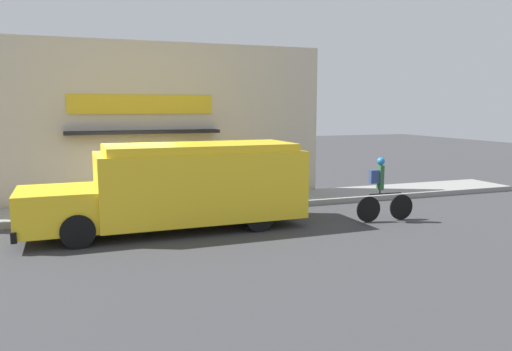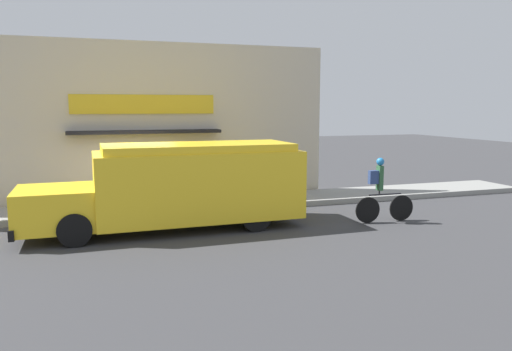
# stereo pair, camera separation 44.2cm
# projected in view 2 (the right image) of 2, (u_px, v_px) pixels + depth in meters

# --- Properties ---
(ground_plane) EXTENTS (70.00, 70.00, 0.00)m
(ground_plane) POSITION_uv_depth(u_px,v_px,m) (129.00, 219.00, 14.02)
(ground_plane) COLOR #38383A
(sidewalk) EXTENTS (28.00, 2.00, 0.18)m
(sidewalk) POSITION_uv_depth(u_px,v_px,m) (127.00, 209.00, 14.95)
(sidewalk) COLOR gray
(sidewalk) RESTS_ON ground_plane
(storefront) EXTENTS (13.75, 0.81, 5.18)m
(storefront) POSITION_uv_depth(u_px,v_px,m) (122.00, 124.00, 15.76)
(storefront) COLOR beige
(storefront) RESTS_ON ground_plane
(school_bus) EXTENTS (7.01, 2.58, 2.19)m
(school_bus) POSITION_uv_depth(u_px,v_px,m) (180.00, 185.00, 12.76)
(school_bus) COLOR yellow
(school_bus) RESTS_ON ground_plane
(cyclist) EXTENTS (1.75, 0.21, 1.77)m
(cyclist) POSITION_uv_depth(u_px,v_px,m) (381.00, 192.00, 13.54)
(cyclist) COLOR black
(cyclist) RESTS_ON ground_plane
(trash_bin) EXTENTS (0.63, 0.63, 0.84)m
(trash_bin) POSITION_uv_depth(u_px,v_px,m) (196.00, 188.00, 15.74)
(trash_bin) COLOR #38383D
(trash_bin) RESTS_ON sidewalk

